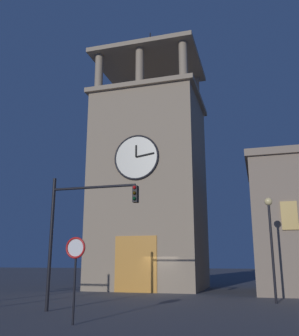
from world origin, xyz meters
name	(u,v)px	position (x,y,z in m)	size (l,w,h in m)	color
ground_plane	(161,293)	(0.00, 0.00, 0.00)	(200.00, 200.00, 0.00)	#4C4C51
clocktower	(150,184)	(1.88, -3.92, 8.66)	(9.28, 8.29, 23.54)	gray
traffic_signal_mid	(78,220)	(1.05, 10.89, 4.02)	(4.32, 0.41, 6.05)	black
street_lamp	(271,229)	(-7.52, 4.62, 3.89)	(0.44, 0.44, 5.66)	black
no_horn_sign	(75,255)	(-0.44, 13.94, 2.38)	(0.78, 0.14, 3.03)	black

